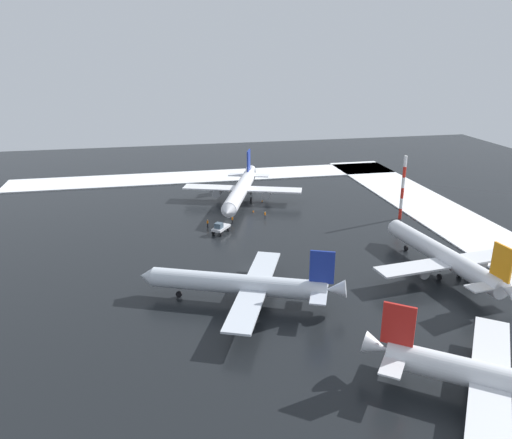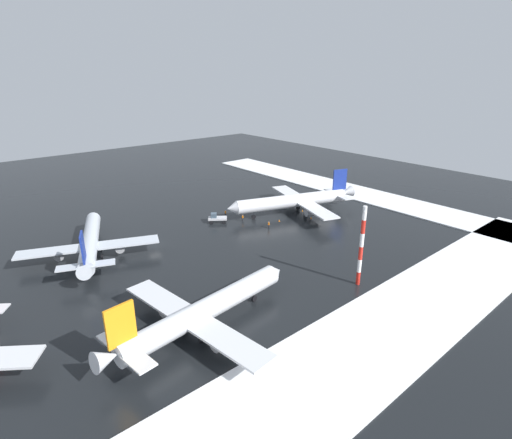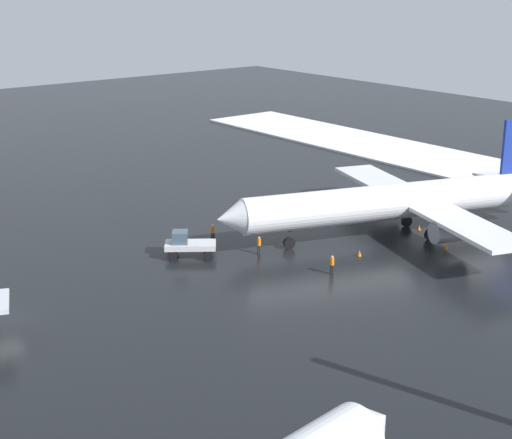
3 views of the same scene
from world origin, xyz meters
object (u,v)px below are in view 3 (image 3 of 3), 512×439
(traffic_cone_near_nose, at_px, (359,253))
(traffic_cone_wingtip_side, at_px, (419,227))
(airplane_parked_portside, at_px, (400,201))
(ground_crew_by_nose_gear, at_px, (332,264))
(ground_crew_beside_wing, at_px, (259,244))
(pushback_tug, at_px, (188,244))
(ground_crew_near_tug, at_px, (213,232))
(traffic_cone_mid_line, at_px, (446,247))

(traffic_cone_near_nose, height_order, traffic_cone_wingtip_side, same)
(airplane_parked_portside, height_order, ground_crew_by_nose_gear, airplane_parked_portside)
(ground_crew_beside_wing, bearing_deg, pushback_tug, -135.59)
(airplane_parked_portside, height_order, traffic_cone_wingtip_side, airplane_parked_portside)
(ground_crew_beside_wing, relative_size, traffic_cone_near_nose, 3.11)
(pushback_tug, relative_size, ground_crew_near_tug, 2.93)
(ground_crew_beside_wing, distance_m, traffic_cone_near_nose, 9.29)
(pushback_tug, bearing_deg, traffic_cone_near_nose, 179.26)
(ground_crew_near_tug, bearing_deg, ground_crew_beside_wing, -134.33)
(ground_crew_near_tug, distance_m, traffic_cone_near_nose, 14.36)
(ground_crew_by_nose_gear, bearing_deg, airplane_parked_portside, -68.07)
(pushback_tug, distance_m, ground_crew_near_tug, 4.95)
(pushback_tug, xyz_separation_m, ground_crew_near_tug, (4.40, 2.25, -0.31))
(ground_crew_near_tug, bearing_deg, traffic_cone_mid_line, -100.99)
(airplane_parked_portside, height_order, ground_crew_near_tug, airplane_parked_portside)
(airplane_parked_portside, distance_m, traffic_cone_wingtip_side, 4.45)
(ground_crew_near_tug, relative_size, traffic_cone_near_nose, 3.11)
(traffic_cone_mid_line, height_order, traffic_cone_wingtip_side, same)
(airplane_parked_portside, xyz_separation_m, traffic_cone_mid_line, (0.41, -5.56, -3.32))
(ground_crew_by_nose_gear, bearing_deg, ground_crew_beside_wing, 18.83)
(ground_crew_near_tug, distance_m, ground_crew_by_nose_gear, 13.87)
(pushback_tug, height_order, ground_crew_near_tug, pushback_tug)
(airplane_parked_portside, height_order, traffic_cone_mid_line, airplane_parked_portside)
(traffic_cone_wingtip_side, bearing_deg, ground_crew_near_tug, 150.90)
(ground_crew_by_nose_gear, height_order, traffic_cone_near_nose, ground_crew_by_nose_gear)
(ground_crew_beside_wing, xyz_separation_m, traffic_cone_mid_line, (14.61, -9.99, -0.70))
(airplane_parked_portside, relative_size, ground_crew_by_nose_gear, 20.75)
(airplane_parked_portside, relative_size, traffic_cone_near_nose, 64.53)
(ground_crew_beside_wing, height_order, traffic_cone_near_nose, ground_crew_beside_wing)
(ground_crew_by_nose_gear, xyz_separation_m, traffic_cone_mid_line, (12.87, -2.10, -0.70))
(pushback_tug, height_order, ground_crew_beside_wing, pushback_tug)
(traffic_cone_near_nose, bearing_deg, ground_crew_beside_wing, 138.42)
(ground_crew_near_tug, height_order, traffic_cone_wingtip_side, ground_crew_near_tug)
(pushback_tug, bearing_deg, traffic_cone_wingtip_side, -162.67)
(traffic_cone_near_nose, xyz_separation_m, traffic_cone_mid_line, (7.68, -3.84, 0.00))
(traffic_cone_near_nose, bearing_deg, traffic_cone_wingtip_side, 8.89)
(pushback_tug, distance_m, traffic_cone_mid_line, 24.28)
(airplane_parked_portside, height_order, ground_crew_beside_wing, airplane_parked_portside)
(ground_crew_by_nose_gear, bearing_deg, pushback_tug, 39.36)
(ground_crew_by_nose_gear, distance_m, ground_crew_beside_wing, 8.08)
(ground_crew_beside_wing, bearing_deg, ground_crew_near_tug, 177.78)
(ground_crew_near_tug, relative_size, ground_crew_by_nose_gear, 1.00)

